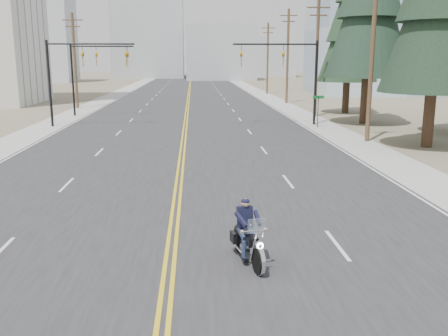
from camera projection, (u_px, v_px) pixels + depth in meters
The scene contains 22 objects.
ground_plane at pixel (164, 318), 10.88m from camera, with size 400.00×400.00×0.00m, color #776D56.
road at pixel (189, 94), 79.12m from camera, with size 20.00×200.00×0.01m, color #303033.
sidewalk_left at pixel (116, 95), 78.43m from camera, with size 3.00×200.00×0.01m, color #A5A5A0.
sidewalk_right at pixel (261, 94), 79.80m from camera, with size 3.00×200.00×0.01m, color #A5A5A0.
traffic_mast_left at pixel (74, 66), 40.48m from camera, with size 7.10×0.26×7.00m.
traffic_mast_right at pixel (292, 66), 41.55m from camera, with size 7.10×0.26×7.00m.
traffic_mast_far at pixel (89, 66), 48.27m from camera, with size 6.10×0.26×7.00m.
street_sign at pixel (318, 106), 40.38m from camera, with size 0.90×0.06×2.62m.
utility_pole_b at pixel (372, 52), 32.76m from camera, with size 2.20×0.30×11.50m.
utility_pole_c at pixel (317, 57), 47.44m from camera, with size 2.20×0.30×11.00m.
utility_pole_d at pixel (288, 55), 62.00m from camera, with size 2.20×0.30×11.50m.
utility_pole_e at pixel (268, 57), 78.63m from camera, with size 2.20×0.30×11.00m.
utility_pole_left at pixel (75, 59), 55.75m from camera, with size 2.20×0.30×10.50m.
glass_building at pixel (390, 30), 78.87m from camera, with size 24.00×16.00×20.00m, color #9EB5CC.
haze_bldg_a at pixel (42, 35), 118.55m from camera, with size 14.00×12.00×22.00m, color #B7BCC6.
haze_bldg_b at pixel (220, 53), 131.71m from camera, with size 18.00×14.00×14.00m, color #ADB2B7.
haze_bldg_c at pixel (358, 44), 118.56m from camera, with size 16.00×12.00×18.00m, color #B7BCC6.
haze_bldg_d at pixel (148, 32), 143.85m from camera, with size 20.00×15.00×26.00m, color #ADB2B7.
haze_bldg_e at pixel (270, 57), 157.31m from camera, with size 14.00×14.00×12.00m, color #B7BCC6.
haze_bldg_f at pixel (3, 49), 132.92m from camera, with size 12.00×12.00×16.00m, color #ADB2B7.
motorcyclist at pixel (249, 232), 13.65m from camera, with size 0.97×2.26×1.76m, color black, non-canonical shape.
conifer_far at pixel (350, 20), 49.93m from camera, with size 6.06×6.06×16.23m.
Camera 1 is at (0.71, -9.98, 5.54)m, focal length 40.00 mm.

